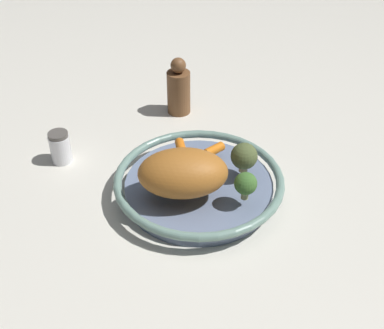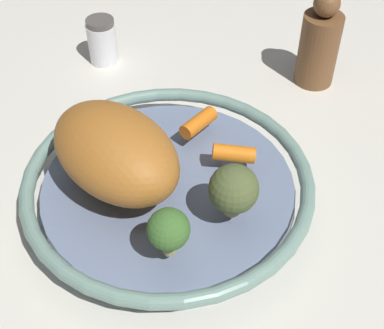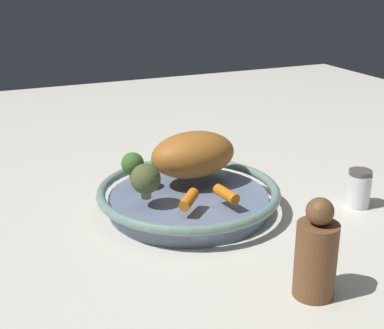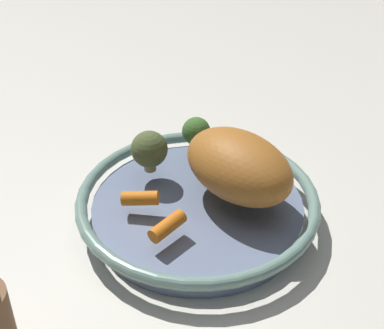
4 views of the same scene
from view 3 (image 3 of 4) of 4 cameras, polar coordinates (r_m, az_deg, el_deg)
name	(u,v)px [view 3 (image 3 of 4)]	position (r m, az deg, el deg)	size (l,w,h in m)	color
ground_plane	(189,210)	(0.95, -0.36, -4.81)	(2.25, 2.25, 0.00)	silver
serving_bowl	(189,198)	(0.94, -0.37, -3.50)	(0.32, 0.32, 0.04)	slate
roast_chicken_piece	(193,154)	(0.97, 0.13, 1.06)	(0.16, 0.10, 0.08)	#B06827
baby_carrot_right	(189,199)	(0.86, -0.33, -3.69)	(0.02, 0.02, 0.05)	orange
baby_carrot_near_rim	(226,194)	(0.88, 3.61, -3.13)	(0.02, 0.02, 0.05)	orange
broccoli_floret_small	(146,179)	(0.88, -4.89, -1.55)	(0.05, 0.05, 0.06)	tan
broccoli_floret_edge	(133,164)	(0.95, -6.25, 0.03)	(0.04, 0.04, 0.05)	tan
salt_shaker	(359,189)	(1.00, 17.09, -2.43)	(0.04, 0.04, 0.07)	white
pepper_mill	(316,254)	(0.71, 12.89, -9.15)	(0.05, 0.05, 0.14)	brown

